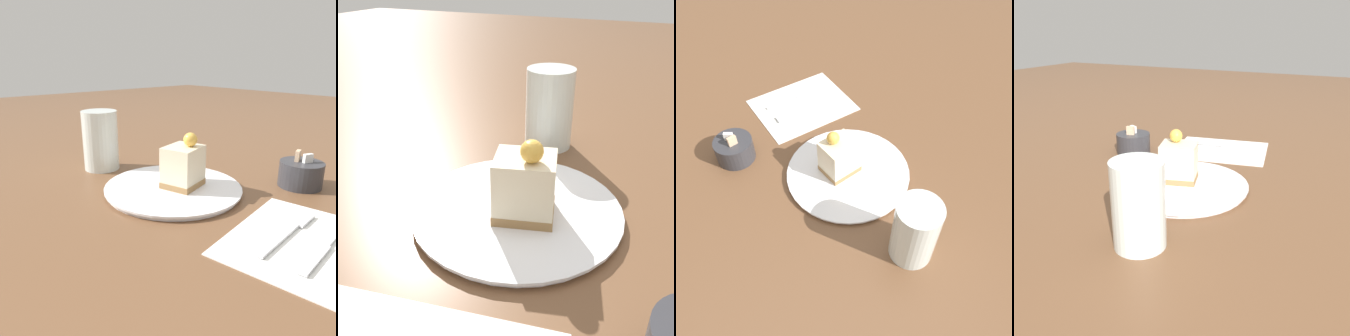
{
  "view_description": "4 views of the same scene",
  "coord_description": "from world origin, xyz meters",
  "views": [
    {
      "loc": [
        0.47,
        -0.42,
        0.25
      ],
      "look_at": [
        0.02,
        -0.03,
        0.05
      ],
      "focal_mm": 35.0,
      "sensor_mm": 36.0,
      "label": 1
    },
    {
      "loc": [
        0.4,
        0.14,
        0.29
      ],
      "look_at": [
        0.03,
        -0.03,
        0.07
      ],
      "focal_mm": 40.0,
      "sensor_mm": 36.0,
      "label": 2
    },
    {
      "loc": [
        -0.47,
        0.21,
        0.64
      ],
      "look_at": [
        0.0,
        0.0,
        0.05
      ],
      "focal_mm": 40.0,
      "sensor_mm": 36.0,
      "label": 3
    },
    {
      "loc": [
        -0.62,
        -0.32,
        0.32
      ],
      "look_at": [
        0.03,
        -0.01,
        0.04
      ],
      "focal_mm": 40.0,
      "sensor_mm": 36.0,
      "label": 4
    }
  ],
  "objects": [
    {
      "name": "ground_plane",
      "position": [
        0.0,
        0.0,
        0.0
      ],
      "size": [
        4.0,
        4.0,
        0.0
      ],
      "primitive_type": "plane",
      "color": "brown"
    },
    {
      "name": "plate",
      "position": [
        0.02,
        -0.01,
        0.01
      ],
      "size": [
        0.27,
        0.27,
        0.01
      ],
      "color": "white",
      "rests_on": "ground_plane"
    },
    {
      "name": "cake_slice",
      "position": [
        0.03,
        -0.0,
        0.05
      ],
      "size": [
        0.08,
        0.09,
        0.11
      ],
      "rotation": [
        0.0,
        0.0,
        0.27
      ],
      "color": "#9E7547",
      "rests_on": "plate"
    },
    {
      "name": "napkin",
      "position": [
        0.29,
        0.0,
        0.0
      ],
      "size": [
        0.24,
        0.27,
        0.0
      ],
      "rotation": [
        0.0,
        0.0,
        0.18
      ],
      "color": "white",
      "rests_on": "ground_plane"
    },
    {
      "name": "fork",
      "position": [
        0.26,
        0.01,
        0.01
      ],
      "size": [
        0.03,
        0.17,
        0.0
      ],
      "rotation": [
        0.0,
        0.0,
        0.11
      ],
      "color": "silver",
      "rests_on": "napkin"
    },
    {
      "name": "knife",
      "position": [
        0.32,
        -0.01,
        0.01
      ],
      "size": [
        0.03,
        0.17,
        0.0
      ],
      "rotation": [
        0.0,
        0.0,
        0.11
      ],
      "color": "silver",
      "rests_on": "napkin"
    },
    {
      "name": "sugar_bowl",
      "position": [
        0.17,
        0.2,
        0.03
      ],
      "size": [
        0.09,
        0.09,
        0.07
      ],
      "color": "#333338",
      "rests_on": "ground_plane"
    },
    {
      "name": "drinking_glass",
      "position": [
        -0.2,
        -0.05,
        0.07
      ],
      "size": [
        0.08,
        0.08,
        0.14
      ],
      "color": "silver",
      "rests_on": "ground_plane"
    }
  ]
}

